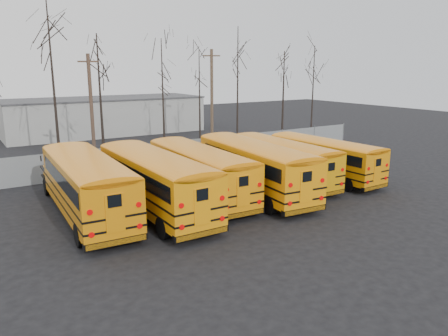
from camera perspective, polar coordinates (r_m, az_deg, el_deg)
ground at (r=24.03m, az=3.84°, el=-5.47°), size 120.00×120.00×0.00m
fence at (r=33.85m, az=-8.23°, el=1.67°), size 40.00×0.04×2.00m
distant_building at (r=52.95m, az=-15.33°, el=6.55°), size 22.00×8.00×4.00m
bus_a at (r=23.44m, az=-17.64°, el=-1.61°), size 3.25×11.94×3.31m
bus_b at (r=23.41m, az=-9.22°, el=-1.19°), size 2.72×11.80×3.30m
bus_c at (r=25.67m, az=-3.39°, el=-0.00°), size 3.05×11.26×3.12m
bus_d at (r=26.47m, az=3.78°, el=0.59°), size 3.64×11.87×3.27m
bus_e at (r=29.23m, az=7.38°, el=1.34°), size 2.74×10.63×2.96m
bus_f at (r=30.89m, az=12.69°, el=1.65°), size 2.71×10.30×2.86m
utility_pole_left at (r=34.51m, az=-16.90°, el=7.17°), size 1.48×0.60×8.57m
utility_pole_right at (r=42.61m, az=-1.60°, el=9.23°), size 1.59×0.66×9.24m
tree_3 at (r=36.04m, az=-21.38°, el=9.96°), size 0.26×0.26×12.42m
tree_4 at (r=37.68m, az=-15.84°, el=8.79°), size 0.26×0.26×10.23m
tree_5 at (r=35.51m, az=-7.96°, el=8.54°), size 0.26×0.26×9.77m
tree_6 at (r=40.86m, az=-3.20°, el=8.76°), size 0.26×0.26×9.09m
tree_7 at (r=42.02m, az=1.79°, el=10.37°), size 0.26×0.26×11.25m
tree_8 at (r=42.75m, az=7.72°, el=8.83°), size 0.26×0.26×9.05m
tree_9 at (r=44.77m, az=11.50°, el=9.24°), size 0.26×0.26×9.61m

